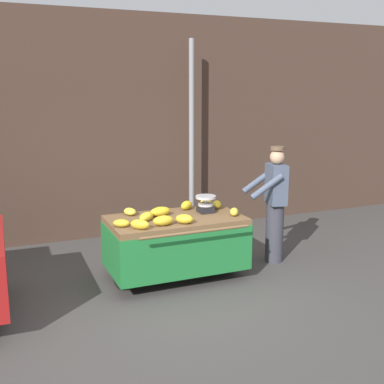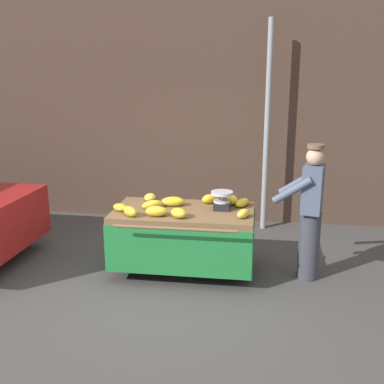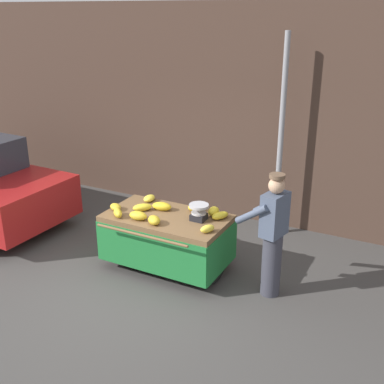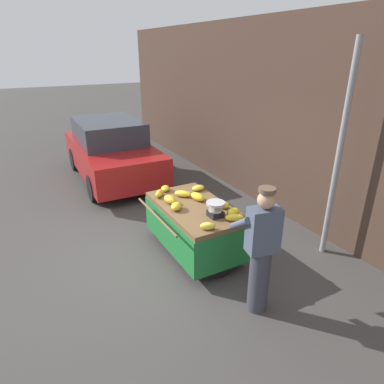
% 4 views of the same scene
% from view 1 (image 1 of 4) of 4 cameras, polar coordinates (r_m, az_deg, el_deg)
% --- Properties ---
extents(ground_plane, '(60.00, 60.00, 0.00)m').
position_cam_1_polar(ground_plane, '(6.00, -1.42, -12.95)').
color(ground_plane, '#423F3D').
extents(back_wall, '(16.00, 0.24, 3.77)m').
position_cam_1_polar(back_wall, '(8.52, -9.46, 7.49)').
color(back_wall, '#473328').
rests_on(back_wall, ground).
extents(street_pole, '(0.09, 0.09, 3.34)m').
position_cam_1_polar(street_pole, '(8.49, -0.05, 6.16)').
color(street_pole, gray).
rests_on(street_pole, ground).
extents(banana_cart, '(1.79, 1.20, 0.85)m').
position_cam_1_polar(banana_cart, '(6.58, -1.91, -4.88)').
color(banana_cart, brown).
rests_on(banana_cart, ground).
extents(weighing_scale, '(0.28, 0.28, 0.24)m').
position_cam_1_polar(weighing_scale, '(6.74, 1.60, -1.41)').
color(weighing_scale, black).
rests_on(weighing_scale, banana_cart).
extents(banana_bunch_0, '(0.30, 0.30, 0.11)m').
position_cam_1_polar(banana_bunch_0, '(6.37, -5.33, -2.86)').
color(banana_bunch_0, yellow).
rests_on(banana_bunch_0, banana_cart).
extents(banana_bunch_1, '(0.26, 0.25, 0.12)m').
position_cam_1_polar(banana_bunch_1, '(5.99, -6.07, -3.76)').
color(banana_bunch_1, gold).
rests_on(banana_bunch_1, banana_cart).
extents(banana_bunch_2, '(0.17, 0.23, 0.13)m').
position_cam_1_polar(banana_bunch_2, '(7.02, 1.64, -1.34)').
color(banana_bunch_2, yellow).
rests_on(banana_bunch_2, banana_cart).
extents(banana_bunch_3, '(0.25, 0.23, 0.12)m').
position_cam_1_polar(banana_bunch_3, '(6.91, -0.63, -1.55)').
color(banana_bunch_3, gold).
rests_on(banana_bunch_3, banana_cart).
extents(banana_bunch_4, '(0.17, 0.25, 0.09)m').
position_cam_1_polar(banana_bunch_4, '(6.68, -7.22, -2.26)').
color(banana_bunch_4, yellow).
rests_on(banana_bunch_4, banana_cart).
extents(banana_bunch_5, '(0.20, 0.24, 0.10)m').
position_cam_1_polar(banana_bunch_5, '(6.62, 4.92, -2.30)').
color(banana_bunch_5, yellow).
rests_on(banana_bunch_5, banana_cart).
extents(banana_bunch_6, '(0.28, 0.27, 0.12)m').
position_cam_1_polar(banana_bunch_6, '(6.20, -0.87, -3.15)').
color(banana_bunch_6, gold).
rests_on(banana_bunch_6, banana_cart).
extents(banana_bunch_7, '(0.24, 0.30, 0.10)m').
position_cam_1_polar(banana_bunch_7, '(7.01, 2.88, -1.46)').
color(banana_bunch_7, yellow).
rests_on(banana_bunch_7, banana_cart).
extents(banana_bunch_8, '(0.32, 0.20, 0.12)m').
position_cam_1_polar(banana_bunch_8, '(6.58, -3.70, -2.27)').
color(banana_bunch_8, gold).
rests_on(banana_bunch_8, banana_cart).
extents(banana_bunch_9, '(0.26, 0.24, 0.09)m').
position_cam_1_polar(banana_bunch_9, '(6.13, -8.19, -3.59)').
color(banana_bunch_9, gold).
rests_on(banana_bunch_9, banana_cart).
extents(banana_bunch_10, '(0.28, 0.18, 0.13)m').
position_cam_1_polar(banana_bunch_10, '(6.13, -3.37, -3.33)').
color(banana_bunch_10, gold).
rests_on(banana_bunch_10, banana_cart).
extents(vendor_person, '(0.65, 0.60, 1.71)m').
position_cam_1_polar(vendor_person, '(7.25, 9.57, -1.40)').
color(vendor_person, '#383842').
rests_on(vendor_person, ground).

